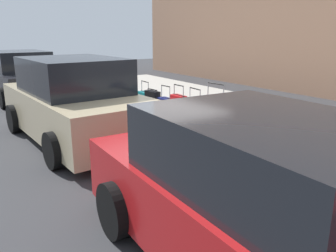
{
  "coord_description": "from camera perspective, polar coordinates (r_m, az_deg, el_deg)",
  "views": [
    {
      "loc": [
        -6.24,
        3.76,
        2.21
      ],
      "look_at": [
        -1.25,
        0.47,
        0.57
      ],
      "focal_mm": 36.44,
      "sensor_mm": 36.0,
      "label": 1
    }
  ],
  "objects": [
    {
      "name": "ground_plane",
      "position": [
        7.61,
        -2.26,
        -1.53
      ],
      "size": [
        40.0,
        40.0,
        0.0
      ],
      "primitive_type": "plane",
      "color": "#333335"
    },
    {
      "name": "sidewalk_curb",
      "position": [
        9.09,
        11.34,
        1.44
      ],
      "size": [
        18.0,
        5.0,
        0.14
      ],
      "primitive_type": "cube",
      "color": "#ADA89E",
      "rests_on": "ground_plane"
    },
    {
      "name": "suitcase_navy_0",
      "position": [
        5.6,
        23.45,
        -3.98
      ],
      "size": [
        0.37,
        0.28,
        0.99
      ],
      "color": "navy",
      "rests_on": "sidewalk_curb"
    },
    {
      "name": "suitcase_black_1",
      "position": [
        5.81,
        18.17,
        -3.27
      ],
      "size": [
        0.5,
        0.25,
        0.64
      ],
      "color": "black",
      "rests_on": "sidewalk_curb"
    },
    {
      "name": "suitcase_teal_2",
      "position": [
        6.19,
        14.63,
        -1.31
      ],
      "size": [
        0.39,
        0.26,
        0.95
      ],
      "color": "#0F606B",
      "rests_on": "sidewalk_curb"
    },
    {
      "name": "suitcase_olive_3",
      "position": [
        6.53,
        10.6,
        -0.75
      ],
      "size": [
        0.5,
        0.3,
        0.63
      ],
      "color": "#59601E",
      "rests_on": "sidewalk_curb"
    },
    {
      "name": "suitcase_maroon_4",
      "position": [
        7.02,
        7.81,
        1.36
      ],
      "size": [
        0.5,
        0.24,
        1.11
      ],
      "color": "maroon",
      "rests_on": "sidewalk_curb"
    },
    {
      "name": "suitcase_silver_5",
      "position": [
        7.46,
        4.46,
        1.94
      ],
      "size": [
        0.47,
        0.23,
        0.93
      ],
      "color": "#9EA0A8",
      "rests_on": "sidewalk_curb"
    },
    {
      "name": "suitcase_red_6",
      "position": [
        7.89,
        1.77,
        2.73
      ],
      "size": [
        0.42,
        0.19,
        0.93
      ],
      "color": "red",
      "rests_on": "sidewalk_curb"
    },
    {
      "name": "suitcase_navy_7",
      "position": [
        8.34,
        -0.39,
        2.91
      ],
      "size": [
        0.4,
        0.24,
        0.85
      ],
      "color": "navy",
      "rests_on": "sidewalk_curb"
    },
    {
      "name": "suitcase_black_8",
      "position": [
        8.77,
        -2.6,
        3.83
      ],
      "size": [
        0.47,
        0.21,
        0.7
      ],
      "color": "black",
      "rests_on": "sidewalk_curb"
    },
    {
      "name": "suitcase_teal_9",
      "position": [
        9.34,
        -3.83,
        4.16
      ],
      "size": [
        0.47,
        0.25,
        0.81
      ],
      "color": "#0F606B",
      "rests_on": "sidewalk_curb"
    },
    {
      "name": "fire_hydrant",
      "position": [
        10.13,
        -6.97,
        5.99
      ],
      "size": [
        0.39,
        0.21,
        0.84
      ],
      "color": "#99999E",
      "rests_on": "sidewalk_curb"
    },
    {
      "name": "bollard_post",
      "position": [
        10.56,
        -9.01,
        6.03
      ],
      "size": [
        0.13,
        0.13,
        0.79
      ],
      "primitive_type": "cylinder",
      "color": "brown",
      "rests_on": "sidewalk_curb"
    },
    {
      "name": "parked_car_red_0",
      "position": [
        3.24,
        15.83,
        -12.61
      ],
      "size": [
        4.25,
        2.09,
        1.54
      ],
      "color": "#AD1619",
      "rests_on": "ground_plane"
    },
    {
      "name": "parked_car_beige_1",
      "position": [
        7.4,
        -15.3,
        3.82
      ],
      "size": [
        4.44,
        2.27,
        1.72
      ],
      "color": "tan",
      "rests_on": "ground_plane"
    },
    {
      "name": "parked_car_charcoal_2",
      "position": [
        12.7,
        -23.31,
        7.55
      ],
      "size": [
        4.32,
        2.1,
        1.62
      ],
      "color": "black",
      "rests_on": "ground_plane"
    }
  ]
}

